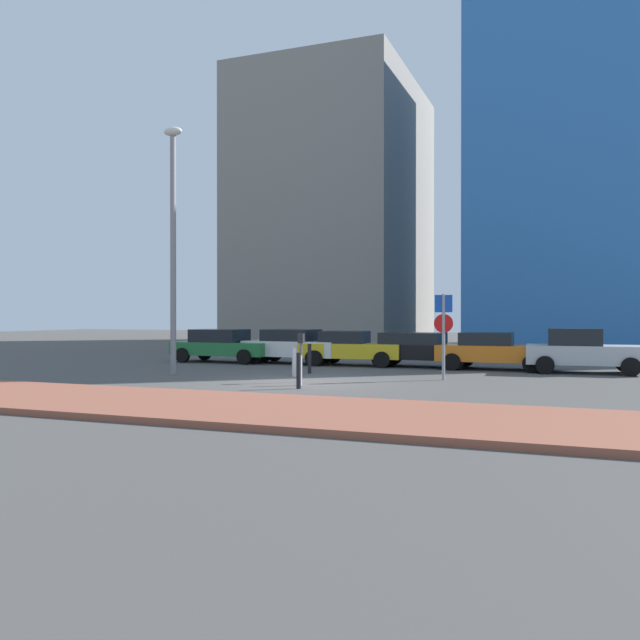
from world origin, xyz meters
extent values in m
plane|color=#4C4947|center=(0.00, 0.00, 0.00)|extent=(120.00, 120.00, 0.00)
cube|color=#93513D|center=(0.00, -6.06, 0.07)|extent=(40.00, 4.27, 0.14)
cube|color=#237238|center=(-6.49, 6.73, 0.60)|extent=(4.55, 1.87, 0.56)
cube|color=black|center=(-6.69, 6.74, 1.16)|extent=(2.28, 1.67, 0.56)
cylinder|color=black|center=(-4.94, 7.56, 0.32)|extent=(0.65, 0.24, 0.64)
cylinder|color=black|center=(-4.98, 5.82, 0.32)|extent=(0.65, 0.24, 0.64)
cylinder|color=black|center=(-8.00, 7.65, 0.32)|extent=(0.65, 0.24, 0.64)
cylinder|color=black|center=(-8.04, 5.90, 0.32)|extent=(0.65, 0.24, 0.64)
cube|color=white|center=(-3.30, 7.12, 0.64)|extent=(4.34, 2.07, 0.65)
cube|color=black|center=(-3.42, 7.13, 1.21)|extent=(2.27, 1.80, 0.49)
cylinder|color=black|center=(-1.80, 7.93, 0.32)|extent=(0.65, 0.26, 0.64)
cylinder|color=black|center=(-1.92, 6.13, 0.32)|extent=(0.65, 0.26, 0.64)
cylinder|color=black|center=(-4.68, 8.11, 0.32)|extent=(0.65, 0.26, 0.64)
cylinder|color=black|center=(-4.79, 6.31, 0.32)|extent=(0.65, 0.26, 0.64)
cube|color=gold|center=(-0.63, 6.97, 0.62)|extent=(4.25, 1.86, 0.59)
cube|color=black|center=(-0.95, 6.96, 1.16)|extent=(1.89, 1.61, 0.50)
cylinder|color=black|center=(0.75, 7.87, 0.32)|extent=(0.65, 0.25, 0.64)
cylinder|color=black|center=(0.83, 6.22, 0.32)|extent=(0.65, 0.25, 0.64)
cylinder|color=black|center=(-2.09, 7.73, 0.32)|extent=(0.65, 0.25, 0.64)
cylinder|color=black|center=(-2.00, 6.08, 0.32)|extent=(0.65, 0.25, 0.64)
cube|color=black|center=(2.24, 7.22, 0.61)|extent=(4.50, 2.04, 0.58)
cube|color=black|center=(1.82, 7.25, 1.13)|extent=(2.51, 1.77, 0.47)
cylinder|color=black|center=(3.79, 8.01, 0.32)|extent=(0.65, 0.26, 0.64)
cylinder|color=black|center=(3.68, 6.25, 0.32)|extent=(0.65, 0.26, 0.64)
cylinder|color=black|center=(0.81, 8.20, 0.32)|extent=(0.65, 0.26, 0.64)
cylinder|color=black|center=(0.70, 6.43, 0.32)|extent=(0.65, 0.26, 0.64)
cube|color=orange|center=(4.97, 6.99, 0.62)|extent=(4.19, 1.85, 0.61)
cube|color=black|center=(4.72, 6.99, 1.17)|extent=(1.95, 1.67, 0.48)
cylinder|color=black|center=(6.37, 7.90, 0.32)|extent=(0.64, 0.23, 0.64)
cylinder|color=black|center=(6.40, 6.13, 0.32)|extent=(0.64, 0.23, 0.64)
cylinder|color=black|center=(3.55, 7.85, 0.32)|extent=(0.64, 0.23, 0.64)
cylinder|color=black|center=(3.58, 6.08, 0.32)|extent=(0.64, 0.23, 0.64)
cube|color=#B7BABF|center=(8.20, 6.65, 0.65)|extent=(4.08, 1.98, 0.67)
cube|color=black|center=(7.83, 6.64, 1.29)|extent=(1.84, 1.74, 0.60)
cylinder|color=black|center=(9.52, 7.62, 0.32)|extent=(0.65, 0.25, 0.64)
cylinder|color=black|center=(9.60, 5.81, 0.32)|extent=(0.65, 0.25, 0.64)
cylinder|color=black|center=(6.80, 7.50, 0.32)|extent=(0.65, 0.25, 0.64)
cylinder|color=black|center=(6.88, 5.69, 0.32)|extent=(0.65, 0.25, 0.64)
cylinder|color=gray|center=(3.96, 2.31, 1.36)|extent=(0.10, 0.10, 2.73)
cube|color=#1447B7|center=(3.96, 2.31, 2.42)|extent=(0.54, 0.18, 0.55)
cylinder|color=red|center=(3.96, 2.31, 1.80)|extent=(0.59, 0.18, 0.60)
cylinder|color=#4C4C51|center=(0.03, 0.02, 0.60)|extent=(0.08, 0.08, 1.21)
cube|color=black|center=(0.03, 0.02, 1.35)|extent=(0.18, 0.14, 0.28)
cylinder|color=gray|center=(-5.15, 0.89, 4.14)|extent=(0.20, 0.20, 8.27)
ellipsoid|color=silver|center=(-5.15, 0.89, 8.42)|extent=(0.70, 0.36, 0.30)
cylinder|color=#B7B7BC|center=(-0.92, 1.71, 0.47)|extent=(0.17, 0.17, 0.94)
cylinder|color=black|center=(-0.88, 2.95, 0.53)|extent=(0.13, 0.13, 1.05)
cylinder|color=#B7B7BC|center=(0.34, -0.81, 0.44)|extent=(0.13, 0.13, 0.88)
cylinder|color=black|center=(0.65, -1.61, 0.50)|extent=(0.13, 0.13, 1.01)
cube|color=#3372BF|center=(10.93, 25.31, 11.02)|extent=(17.52, 16.78, 22.03)
cube|color=gray|center=(-9.06, 28.48, 9.73)|extent=(11.79, 15.52, 19.46)
camera|label=1|loc=(7.82, -18.41, 2.05)|focal=36.76mm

